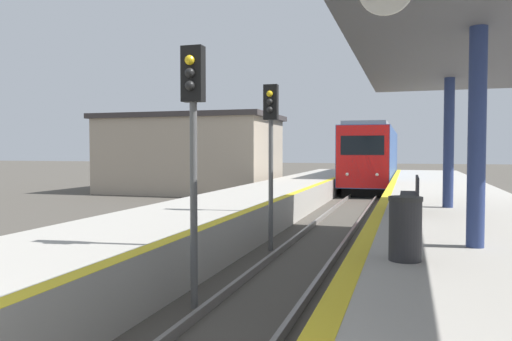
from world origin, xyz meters
TOP-DOWN VIEW (x-y plane):
  - train at (0.00, 34.11)m, footprint 2.86×17.83m
  - signal_near at (-0.99, 5.66)m, footprint 0.36×0.31m
  - signal_mid at (-1.03, 10.59)m, footprint 0.36×0.31m
  - station_canopy at (3.42, 6.95)m, footprint 4.30×17.73m
  - trash_bin at (2.34, 5.58)m, footprint 0.48×0.48m
  - bench at (2.47, 11.34)m, footprint 0.44×1.93m
  - station_building at (-10.59, 26.66)m, footprint 10.67×6.69m

SIDE VIEW (x-z plane):
  - trash_bin at x=2.34m, z-range 1.04..1.96m
  - bench at x=2.47m, z-range 1.07..1.99m
  - train at x=0.00m, z-range 0.04..4.28m
  - station_building at x=-10.59m, z-range 0.01..4.81m
  - signal_near at x=-0.99m, z-range 0.87..5.17m
  - signal_mid at x=-1.03m, z-range 0.87..5.17m
  - station_canopy at x=3.42m, z-range 2.72..6.48m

